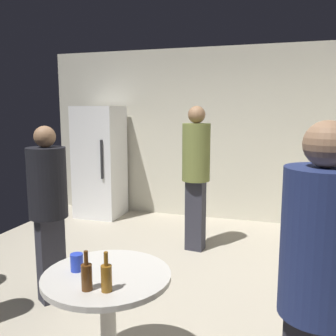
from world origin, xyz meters
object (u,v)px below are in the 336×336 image
object	(u,v)px
foreground_table	(107,289)
person_in_black_shirt	(48,201)
beer_bottle_amber	(106,277)
beer_bottle_brown	(87,276)
person_in_navy_shirt	(318,281)
plastic_cup_blue	(77,262)
refrigerator	(100,162)
person_in_olive_shirt	(196,167)

from	to	relation	value
foreground_table	person_in_black_shirt	world-z (taller)	person_in_black_shirt
beer_bottle_amber	beer_bottle_brown	xyz separation A→B (m)	(-0.11, -0.02, 0.00)
beer_bottle_amber	person_in_black_shirt	size ratio (longest dim) A/B	0.14
person_in_black_shirt	person_in_navy_shirt	bearing A→B (deg)	7.55
beer_bottle_amber	beer_bottle_brown	size ratio (longest dim) A/B	1.00
foreground_table	plastic_cup_blue	xyz separation A→B (m)	(-0.20, -0.02, 0.16)
beer_bottle_brown	person_in_navy_shirt	world-z (taller)	person_in_navy_shirt
refrigerator	beer_bottle_brown	bearing A→B (deg)	-63.58
person_in_olive_shirt	person_in_black_shirt	world-z (taller)	person_in_olive_shirt
person_in_olive_shirt	person_in_navy_shirt	world-z (taller)	person_in_olive_shirt
beer_bottle_amber	person_in_black_shirt	world-z (taller)	person_in_black_shirt
refrigerator	foreground_table	distance (m)	3.92
beer_bottle_brown	person_in_black_shirt	distance (m)	1.40
refrigerator	person_in_black_shirt	distance (m)	2.80
beer_bottle_amber	person_in_navy_shirt	distance (m)	1.10
beer_bottle_amber	person_in_black_shirt	distance (m)	1.46
plastic_cup_blue	beer_bottle_brown	bearing A→B (deg)	-47.87
person_in_olive_shirt	person_in_navy_shirt	bearing A→B (deg)	30.58
foreground_table	person_in_olive_shirt	size ratio (longest dim) A/B	0.45
refrigerator	person_in_navy_shirt	distance (m)	4.81
person_in_black_shirt	plastic_cup_blue	bearing A→B (deg)	-12.11
refrigerator	beer_bottle_amber	distance (m)	4.13
foreground_table	beer_bottle_brown	bearing A→B (deg)	-93.04
person_in_olive_shirt	beer_bottle_amber	bearing A→B (deg)	9.15
person_in_navy_shirt	person_in_olive_shirt	bearing A→B (deg)	-19.13
person_in_navy_shirt	plastic_cup_blue	bearing A→B (deg)	36.03
plastic_cup_blue	person_in_olive_shirt	bearing A→B (deg)	85.07
person_in_olive_shirt	person_in_black_shirt	bearing A→B (deg)	-23.88
foreground_table	beer_bottle_amber	world-z (taller)	beer_bottle_amber
foreground_table	person_in_navy_shirt	world-z (taller)	person_in_navy_shirt
beer_bottle_amber	plastic_cup_blue	world-z (taller)	beer_bottle_amber
beer_bottle_brown	person_in_olive_shirt	distance (m)	2.65
plastic_cup_blue	person_in_olive_shirt	distance (m)	2.45
foreground_table	beer_bottle_brown	xyz separation A→B (m)	(-0.01, -0.22, 0.19)
refrigerator	person_in_navy_shirt	xyz separation A→B (m)	(3.02, -3.74, 0.09)
person_in_navy_shirt	beer_bottle_brown	bearing A→B (deg)	44.03
foreground_table	person_in_black_shirt	size ratio (longest dim) A/B	0.50
beer_bottle_brown	person_in_olive_shirt	bearing A→B (deg)	89.53
refrigerator	foreground_table	world-z (taller)	refrigerator
plastic_cup_blue	beer_bottle_amber	bearing A→B (deg)	-31.97
refrigerator	person_in_black_shirt	size ratio (longest dim) A/B	1.12
beer_bottle_brown	foreground_table	bearing A→B (deg)	86.96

